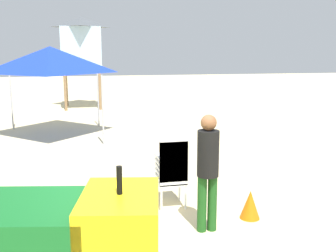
{
  "coord_description": "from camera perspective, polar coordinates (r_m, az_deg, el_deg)",
  "views": [
    {
      "loc": [
        -0.73,
        -4.92,
        2.65
      ],
      "look_at": [
        0.94,
        2.62,
        1.19
      ],
      "focal_mm": 41.78,
      "sensor_mm": 36.0,
      "label": 1
    }
  ],
  "objects": [
    {
      "name": "lifeguard_near_right",
      "position": [
        5.77,
        5.83,
        -5.68
      ],
      "size": [
        0.32,
        0.32,
        1.77
      ],
      "color": "#194C19",
      "rests_on": "ground"
    },
    {
      "name": "lifeguard_tower",
      "position": [
        19.12,
        -12.61,
        11.88
      ],
      "size": [
        1.98,
        1.98,
        4.23
      ],
      "color": "olive",
      "rests_on": "ground"
    },
    {
      "name": "utility_cart",
      "position": [
        4.46,
        -17.63,
        -14.52
      ],
      "size": [
        2.73,
        1.72,
        1.5
      ],
      "color": "#146023",
      "rests_on": "ground"
    },
    {
      "name": "ground",
      "position": [
        5.63,
        -3.78,
        -17.36
      ],
      "size": [
        80.0,
        80.0,
        0.0
      ],
      "primitive_type": "plane",
      "color": "beige"
    },
    {
      "name": "popup_canopy",
      "position": [
        12.76,
        -16.78,
        9.24
      ],
      "size": [
        3.0,
        3.0,
        2.83
      ],
      "color": "#B2B2B7",
      "rests_on": "ground"
    },
    {
      "name": "traffic_cone_near",
      "position": [
        6.56,
        11.89,
        -11.15
      ],
      "size": [
        0.33,
        0.33,
        0.46
      ],
      "primitive_type": "cone",
      "color": "orange",
      "rests_on": "ground"
    },
    {
      "name": "stacked_plastic_chairs",
      "position": [
        6.67,
        0.61,
        -5.88
      ],
      "size": [
        0.48,
        0.48,
        1.29
      ],
      "color": "white",
      "rests_on": "ground"
    }
  ]
}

